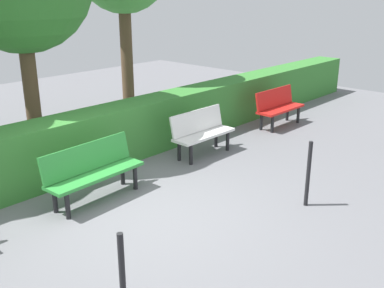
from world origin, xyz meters
TOP-DOWN VIEW (x-y plane):
  - ground_plane at (0.00, 0.00)m, footprint 20.72×20.72m
  - bench_red at (-5.12, -0.89)m, footprint 1.40×0.49m
  - bench_white at (-2.45, -0.91)m, footprint 1.36×0.48m
  - bench_green at (0.12, -0.82)m, footprint 1.61×0.54m
  - hedge_row at (-1.20, -1.89)m, footprint 16.72×0.70m
  - railing_post_mid at (-1.87, 1.67)m, footprint 0.06×0.06m
  - railing_post_far at (1.57, 1.67)m, footprint 0.06×0.06m

SIDE VIEW (x-z plane):
  - ground_plane at x=0.00m, z-range 0.00..0.00m
  - bench_white at x=-2.45m, z-range 0.05..0.91m
  - bench_red at x=-5.12m, z-range 0.05..0.91m
  - bench_green at x=0.12m, z-range 0.05..0.91m
  - railing_post_mid at x=-1.87m, z-range 0.00..1.00m
  - railing_post_far at x=1.57m, z-range 0.00..1.00m
  - hedge_row at x=-1.20m, z-range 0.00..1.03m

